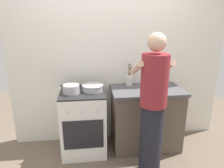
# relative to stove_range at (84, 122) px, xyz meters

# --- Properties ---
(ground) EXTENTS (6.00, 6.00, 0.00)m
(ground) POSITION_rel_stove_range_xyz_m (0.35, -0.15, -0.45)
(ground) COLOR #6B5B4C
(back_wall) EXTENTS (3.20, 0.10, 2.50)m
(back_wall) POSITION_rel_stove_range_xyz_m (0.55, 0.35, 0.80)
(back_wall) COLOR silver
(back_wall) RESTS_ON ground
(countertop) EXTENTS (1.00, 0.60, 0.90)m
(countertop) POSITION_rel_stove_range_xyz_m (0.90, 0.00, 0.00)
(countertop) COLOR brown
(countertop) RESTS_ON ground
(stove_range) EXTENTS (0.60, 0.62, 0.90)m
(stove_range) POSITION_rel_stove_range_xyz_m (0.00, 0.00, 0.00)
(stove_range) COLOR white
(stove_range) RESTS_ON ground
(pot) EXTENTS (0.28, 0.22, 0.11)m
(pot) POSITION_rel_stove_range_xyz_m (-0.14, -0.05, 0.51)
(pot) COLOR #B2B2B7
(pot) RESTS_ON stove_range
(mixing_bowl) EXTENTS (0.29, 0.29, 0.09)m
(mixing_bowl) POSITION_rel_stove_range_xyz_m (0.14, 0.01, 0.50)
(mixing_bowl) COLOR #B7B7BC
(mixing_bowl) RESTS_ON stove_range
(utensil_crock) EXTENTS (0.10, 0.10, 0.33)m
(utensil_crock) POSITION_rel_stove_range_xyz_m (0.68, 0.21, 0.54)
(utensil_crock) COLOR silver
(utensil_crock) RESTS_ON countertop
(person) EXTENTS (0.41, 0.50, 1.70)m
(person) POSITION_rel_stove_range_xyz_m (0.80, -0.57, 0.41)
(person) COLOR black
(person) RESTS_ON ground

